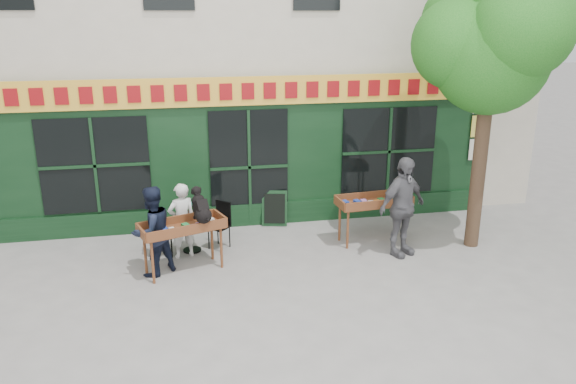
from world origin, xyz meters
name	(u,v)px	position (x,y,z in m)	size (l,w,h in m)	color
ground	(267,269)	(0.00, 0.00, 0.00)	(80.00, 80.00, 0.00)	slate
street_tree	(493,38)	(4.34, 0.36, 4.11)	(3.05, 2.90, 5.60)	#382619
book_cart_center	(182,229)	(-1.51, 0.22, 0.82)	(1.62, 1.07, 0.99)	brown
dog	(201,204)	(-1.16, 0.17, 1.29)	(0.34, 0.60, 0.60)	black
woman	(182,221)	(-1.51, 0.87, 0.75)	(0.54, 0.36, 1.49)	silver
book_cart_right	(374,204)	(2.37, 0.90, 0.82)	(1.55, 0.75, 0.99)	brown
man_right	(402,207)	(2.67, 0.15, 0.99)	(1.16, 0.48, 1.97)	#505055
bistro_table	(191,226)	(-1.34, 1.11, 0.54)	(0.60, 0.60, 0.76)	black
bistro_chair_left	(158,229)	(-1.98, 1.00, 0.56)	(0.38, 0.38, 0.95)	black
bistro_chair_right	(221,221)	(-0.73, 1.22, 0.56)	(0.51, 0.51, 0.95)	black
potted_plant	(190,208)	(-1.34, 1.11, 0.92)	(0.16, 0.11, 0.30)	gray
man_left	(152,231)	(-2.04, 0.21, 0.83)	(0.81, 0.63, 1.66)	black
chalkboard	(275,208)	(0.53, 2.19, 0.40)	(0.59, 0.31, 0.79)	black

